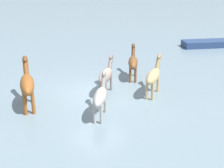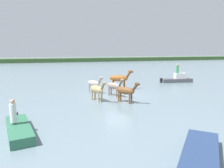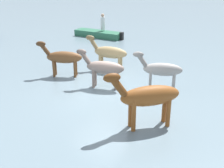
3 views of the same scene
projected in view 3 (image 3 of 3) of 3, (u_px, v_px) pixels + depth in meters
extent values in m
plane|color=slate|center=(104.00, 92.00, 12.50)|extent=(191.29, 191.29, 0.00)
ellipsoid|color=brown|center=(150.00, 96.00, 9.39)|extent=(2.01, 1.65, 0.68)
cylinder|color=brown|center=(134.00, 116.00, 9.31)|extent=(0.15, 0.15, 1.12)
cylinder|color=brown|center=(130.00, 111.00, 9.61)|extent=(0.15, 0.15, 1.12)
cylinder|color=brown|center=(168.00, 111.00, 9.60)|extent=(0.15, 0.15, 1.12)
cylinder|color=brown|center=(164.00, 107.00, 9.89)|extent=(0.15, 0.15, 1.12)
cylinder|color=brown|center=(119.00, 86.00, 8.97)|extent=(0.65, 0.55, 0.75)
ellipsoid|color=brown|center=(112.00, 78.00, 8.80)|extent=(0.59, 0.51, 0.30)
ellipsoid|color=#9E9993|center=(163.00, 69.00, 12.37)|extent=(1.31, 1.69, 0.57)
cylinder|color=#9E9993|center=(150.00, 80.00, 12.49)|extent=(0.12, 0.12, 0.93)
cylinder|color=#9E9993|center=(150.00, 78.00, 12.74)|extent=(0.12, 0.12, 0.93)
cylinder|color=#9E9993|center=(174.00, 81.00, 12.35)|extent=(0.12, 0.12, 0.93)
cylinder|color=#9E9993|center=(174.00, 79.00, 12.60)|extent=(0.12, 0.12, 0.93)
cylinder|color=slate|center=(142.00, 60.00, 12.36)|extent=(0.44, 0.54, 0.62)
ellipsoid|color=slate|center=(138.00, 54.00, 12.29)|extent=(0.41, 0.49, 0.25)
ellipsoid|color=tan|center=(110.00, 52.00, 14.63)|extent=(1.06, 1.84, 0.60)
cylinder|color=tan|center=(100.00, 61.00, 14.88)|extent=(0.13, 0.13, 0.98)
cylinder|color=tan|center=(102.00, 60.00, 15.13)|extent=(0.13, 0.13, 0.98)
cylinder|color=tan|center=(119.00, 64.00, 14.51)|extent=(0.13, 0.13, 0.98)
cylinder|color=tan|center=(121.00, 62.00, 14.76)|extent=(0.13, 0.13, 0.98)
cylinder|color=olive|center=(94.00, 43.00, 14.81)|extent=(0.37, 0.58, 0.65)
ellipsoid|color=olive|center=(90.00, 38.00, 14.78)|extent=(0.35, 0.52, 0.26)
ellipsoid|color=gray|center=(105.00, 68.00, 12.57)|extent=(1.18, 1.75, 0.57)
cylinder|color=gray|center=(93.00, 78.00, 12.75)|extent=(0.13, 0.13, 0.94)
cylinder|color=gray|center=(95.00, 75.00, 12.99)|extent=(0.13, 0.13, 0.94)
cylinder|color=gray|center=(116.00, 80.00, 12.50)|extent=(0.13, 0.13, 0.94)
cylinder|color=gray|center=(117.00, 78.00, 12.75)|extent=(0.13, 0.13, 0.94)
cylinder|color=#63544C|center=(85.00, 58.00, 12.65)|extent=(0.40, 0.55, 0.63)
ellipsoid|color=#63544C|center=(81.00, 52.00, 12.60)|extent=(0.38, 0.50, 0.25)
ellipsoid|color=brown|center=(64.00, 57.00, 13.93)|extent=(1.43, 1.70, 0.58)
cylinder|color=brown|center=(54.00, 67.00, 14.02)|extent=(0.13, 0.13, 0.96)
cylinder|color=brown|center=(55.00, 65.00, 14.28)|extent=(0.13, 0.13, 0.96)
cylinder|color=brown|center=(75.00, 68.00, 13.94)|extent=(0.13, 0.13, 0.96)
cylinder|color=brown|center=(76.00, 66.00, 14.20)|extent=(0.13, 0.13, 0.96)
cylinder|color=#50311A|center=(45.00, 49.00, 13.85)|extent=(0.47, 0.55, 0.64)
ellipsoid|color=#50311A|center=(41.00, 44.00, 13.77)|extent=(0.44, 0.50, 0.25)
cube|color=#2D6B4C|center=(99.00, 35.00, 22.07)|extent=(1.80, 3.88, 0.61)
cube|color=black|center=(122.00, 37.00, 21.17)|extent=(0.32, 0.29, 0.66)
cylinder|color=silver|center=(103.00, 23.00, 21.77)|extent=(0.32, 0.32, 0.95)
sphere|color=tan|center=(103.00, 15.00, 21.55)|extent=(0.24, 0.24, 0.24)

